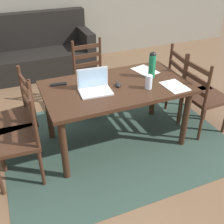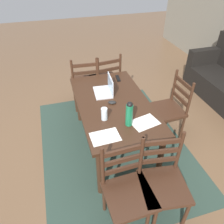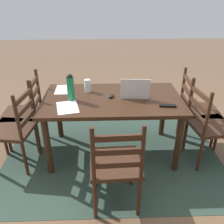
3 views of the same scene
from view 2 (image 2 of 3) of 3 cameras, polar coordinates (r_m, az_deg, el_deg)
ground_plane at (r=3.22m, az=0.32°, el=-8.30°), size 14.00×14.00×0.00m
area_rug at (r=3.22m, az=0.32°, el=-8.26°), size 2.55×1.97×0.01m
dining_table at (r=2.80m, az=0.36°, el=0.88°), size 1.54×0.88×0.73m
chair_right_near at (r=2.19m, az=4.06°, el=-19.81°), size 0.46×0.46×0.95m
chair_left_near at (r=3.73m, az=-7.00°, el=7.53°), size 0.47×0.47×0.95m
chair_right_far at (r=2.30m, az=12.90°, el=-17.29°), size 0.50×0.50×0.95m
chair_left_far at (r=3.79m, az=-1.63°, el=8.34°), size 0.50×0.50×0.95m
chair_far_head at (r=3.19m, az=14.42°, el=0.76°), size 0.46×0.46×0.95m
laptop at (r=2.91m, az=-1.54°, el=6.02°), size 0.34×0.24×0.23m
water_bottle at (r=2.32m, az=4.49°, el=-0.33°), size 0.08×0.08×0.30m
drinking_glass at (r=2.44m, az=-2.00°, el=-0.50°), size 0.07×0.07×0.15m
computer_mouse at (r=2.72m, az=0.03°, el=2.51°), size 0.09×0.11×0.03m
tv_remote at (r=3.26m, az=1.55°, el=8.71°), size 0.17×0.06×0.02m
paper_stack_left at (r=2.27m, az=-1.78°, el=-6.41°), size 0.22×0.30×0.00m
paper_stack_right at (r=2.46m, az=8.47°, el=-2.69°), size 0.27×0.33×0.00m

